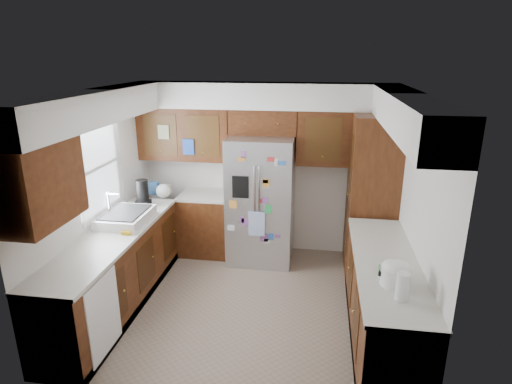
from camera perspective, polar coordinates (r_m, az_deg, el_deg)
floor at (r=5.34m, az=-1.24°, el=-14.52°), size 3.60×3.60×0.00m
room_shell at (r=4.99m, az=-1.86°, el=5.86°), size 3.64×3.24×2.52m
left_counter_run at (r=5.52m, az=-15.44°, el=-8.96°), size 1.36×3.20×0.92m
right_counter_run at (r=4.71m, az=16.53°, el=-14.18°), size 0.63×2.25×0.92m
pantry at (r=5.91m, az=15.14°, el=-0.34°), size 0.60×0.90×2.15m
fridge at (r=6.03m, az=0.66°, el=-1.10°), size 0.90×0.79×1.80m
bridge_cabinet at (r=5.99m, az=1.01°, el=9.38°), size 0.96×0.34×0.35m
fridge_top_items at (r=5.89m, az=0.69°, el=12.12°), size 0.82×0.31×0.25m
sink_assembly at (r=5.42m, az=-16.98°, el=-3.19°), size 0.52×0.74×0.37m
left_counter_clutter at (r=6.05m, az=-13.79°, el=-0.07°), size 0.39×0.87×0.38m
rice_cooker at (r=4.01m, az=18.14°, el=-10.14°), size 0.27×0.26×0.23m
paper_towel at (r=3.80m, az=18.97°, el=-11.85°), size 0.11×0.11×0.25m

